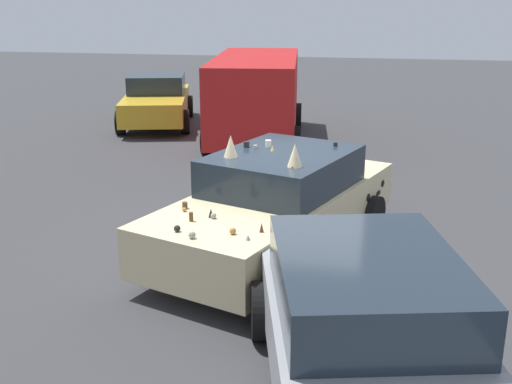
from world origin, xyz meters
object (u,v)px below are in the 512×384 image
at_px(parked_van_near_right, 256,94).
at_px(parked_sedan_row_back_center, 157,101).
at_px(parked_sedan_near_left, 370,339).
at_px(art_car_decorated, 278,203).

distance_m(parked_van_near_right, parked_sedan_row_back_center, 3.58).
xyz_separation_m(parked_van_near_right, parked_sedan_near_left, (-10.70, -3.08, -0.48)).
bearing_deg(parked_sedan_row_back_center, art_car_decorated, 15.27).
relative_size(parked_van_near_right, parked_sedan_row_back_center, 1.29).
height_order(art_car_decorated, parked_sedan_near_left, art_car_decorated).
distance_m(parked_van_near_right, parked_sedan_near_left, 11.14).
bearing_deg(art_car_decorated, parked_sedan_near_left, 41.42).
xyz_separation_m(art_car_decorated, parked_sedan_near_left, (-3.54, -1.39, -0.01)).
relative_size(parked_sedan_near_left, parked_sedan_row_back_center, 1.13).
bearing_deg(parked_sedan_near_left, art_car_decorated, -172.23).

